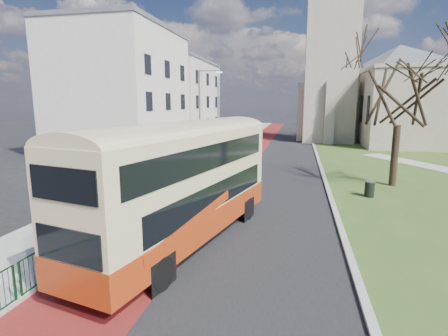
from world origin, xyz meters
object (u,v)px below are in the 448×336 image
(streetlamp, at_px, (201,111))
(bus, at_px, (184,179))
(litter_bin, at_px, (370,189))
(winter_tree_near, at_px, (402,75))

(streetlamp, relative_size, bus, 0.74)
(bus, relative_size, litter_bin, 11.85)
(streetlamp, distance_m, litter_bin, 16.53)
(bus, distance_m, litter_bin, 11.87)
(winter_tree_near, relative_size, litter_bin, 10.91)
(bus, relative_size, winter_tree_near, 1.09)
(winter_tree_near, bearing_deg, litter_bin, -121.16)
(litter_bin, bearing_deg, bus, -133.76)
(bus, xyz_separation_m, litter_bin, (8.09, 8.45, -2.02))
(streetlamp, height_order, winter_tree_near, winter_tree_near)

